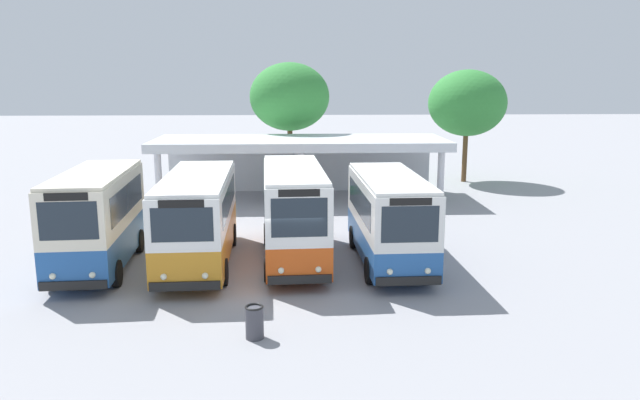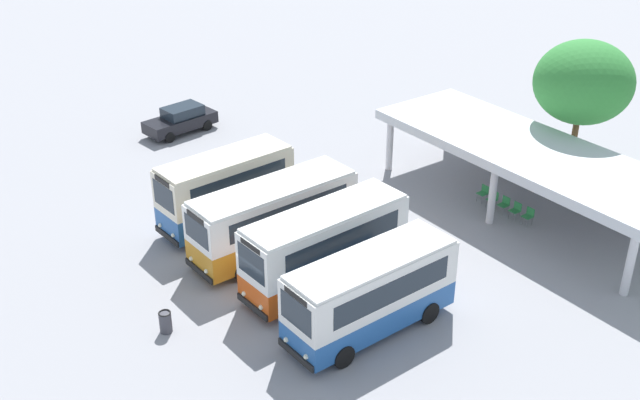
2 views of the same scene
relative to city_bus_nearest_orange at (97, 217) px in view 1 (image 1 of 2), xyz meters
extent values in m
plane|color=#939399|center=(6.64, -1.87, -1.93)|extent=(180.00, 180.00, 0.00)
cylinder|color=black|center=(1.13, -1.93, -1.48)|extent=(0.28, 0.91, 0.90)
cylinder|color=black|center=(-0.89, -2.06, -1.48)|extent=(0.28, 0.91, 0.90)
cylinder|color=black|center=(0.88, 2.08, -1.48)|extent=(0.28, 0.91, 0.90)
cylinder|color=black|center=(-1.14, 1.96, -1.48)|extent=(0.28, 0.91, 0.90)
cube|color=#23569E|center=(0.00, 0.01, -0.94)|extent=(2.52, 6.61, 1.20)
cube|color=beige|center=(0.00, 0.01, 0.56)|extent=(2.52, 6.61, 1.81)
cube|color=beige|center=(0.00, 0.01, 1.53)|extent=(2.45, 6.41, 0.12)
cube|color=black|center=(0.20, -3.25, -1.40)|extent=(2.02, 0.23, 0.28)
cube|color=#1E2833|center=(0.20, -3.21, 0.61)|extent=(1.74, 0.16, 1.18)
cube|color=black|center=(0.20, -3.21, 1.35)|extent=(1.27, 0.13, 0.24)
cube|color=#1E2833|center=(1.04, 0.18, 0.61)|extent=(0.36, 5.18, 1.00)
cube|color=#1E2833|center=(-1.06, 0.05, 0.61)|extent=(0.36, 5.18, 1.00)
sphere|color=#EAEACC|center=(0.79, -3.21, -1.09)|extent=(0.20, 0.20, 0.20)
sphere|color=#EAEACC|center=(-0.38, -3.28, -1.09)|extent=(0.20, 0.20, 0.20)
cylinder|color=black|center=(4.64, -1.92, -1.48)|extent=(0.25, 0.91, 0.90)
cylinder|color=black|center=(2.49, -2.00, -1.48)|extent=(0.25, 0.91, 0.90)
cylinder|color=black|center=(4.46, 2.87, -1.48)|extent=(0.25, 0.91, 0.90)
cylinder|color=black|center=(2.31, 2.78, -1.48)|extent=(0.25, 0.91, 0.90)
cube|color=orange|center=(3.48, 0.43, -0.95)|extent=(2.55, 7.80, 1.19)
cube|color=white|center=(3.48, 0.43, 0.46)|extent=(2.55, 7.80, 1.62)
cube|color=white|center=(3.48, 0.43, 1.33)|extent=(2.47, 7.57, 0.12)
cube|color=black|center=(3.62, -3.46, -1.40)|extent=(2.15, 0.18, 0.28)
cube|color=#1E2833|center=(3.62, -3.41, 0.51)|extent=(1.85, 0.12, 1.05)
cube|color=black|center=(3.62, -3.41, 1.15)|extent=(1.35, 0.10, 0.24)
cube|color=#1E2833|center=(4.59, 0.57, 0.51)|extent=(0.28, 6.18, 0.89)
cube|color=#1E2833|center=(2.35, 0.49, 0.51)|extent=(0.28, 6.18, 0.89)
sphere|color=#EAEACC|center=(4.24, -3.42, -1.09)|extent=(0.20, 0.20, 0.20)
sphere|color=#EAEACC|center=(3.00, -3.47, -1.09)|extent=(0.20, 0.20, 0.20)
cylinder|color=black|center=(8.08, -1.53, -1.48)|extent=(0.26, 0.91, 0.90)
cylinder|color=black|center=(6.05, -1.63, -1.48)|extent=(0.26, 0.91, 0.90)
cylinder|color=black|center=(7.85, 2.98, -1.48)|extent=(0.26, 0.91, 0.90)
cylinder|color=black|center=(5.83, 2.88, -1.48)|extent=(0.26, 0.91, 0.90)
cube|color=#D14C14|center=(6.95, 0.68, -0.98)|extent=(2.49, 7.38, 1.13)
cube|color=white|center=(6.95, 0.68, 0.53)|extent=(2.49, 7.38, 1.90)
cube|color=white|center=(6.95, 0.68, 1.54)|extent=(2.41, 7.16, 0.12)
cube|color=black|center=(7.13, -2.99, -1.40)|extent=(2.03, 0.20, 0.28)
cube|color=#1E2833|center=(7.13, -2.95, 0.58)|extent=(1.75, 0.14, 1.23)
cube|color=black|center=(7.13, -2.95, 1.36)|extent=(1.28, 0.11, 0.24)
cube|color=#1E2833|center=(8.00, 0.83, 0.58)|extent=(0.33, 5.83, 1.04)
cube|color=#1E2833|center=(5.89, 0.73, 0.58)|extent=(0.33, 5.83, 1.04)
sphere|color=#EAEACC|center=(7.72, -2.95, -1.09)|extent=(0.20, 0.20, 0.20)
sphere|color=#EAEACC|center=(6.55, -3.01, -1.09)|extent=(0.20, 0.20, 0.20)
cylinder|color=black|center=(11.53, -1.89, -1.48)|extent=(0.25, 0.91, 0.90)
cylinder|color=black|center=(9.45, -1.95, -1.48)|extent=(0.25, 0.91, 0.90)
cylinder|color=black|center=(11.41, 2.40, -1.48)|extent=(0.25, 0.91, 0.90)
cylinder|color=black|center=(9.32, 2.34, -1.48)|extent=(0.25, 0.91, 0.90)
cube|color=#23569E|center=(10.43, 0.22, -1.04)|extent=(2.38, 6.99, 1.02)
cube|color=silver|center=(10.43, 0.22, 0.35)|extent=(2.38, 6.99, 1.77)
cube|color=silver|center=(10.43, 0.22, 1.30)|extent=(2.31, 6.78, 0.12)
cube|color=black|center=(10.53, -3.27, -1.40)|extent=(2.08, 0.16, 0.28)
cube|color=#1E2833|center=(10.53, -3.23, 0.40)|extent=(1.79, 0.10, 1.15)
cube|color=black|center=(10.53, -3.23, 1.12)|extent=(1.31, 0.09, 0.24)
cube|color=#1E2833|center=(11.51, 0.36, 0.40)|extent=(0.20, 5.55, 0.97)
cube|color=#1E2833|center=(9.34, 0.29, 0.40)|extent=(0.20, 5.55, 0.97)
sphere|color=#EAEACC|center=(11.13, -3.24, -1.09)|extent=(0.20, 0.20, 0.20)
sphere|color=#EAEACC|center=(9.93, -3.28, -1.09)|extent=(0.20, 0.20, 0.20)
cylinder|color=silver|center=(-0.09, 10.22, -0.33)|extent=(0.36, 0.36, 3.20)
cylinder|color=silver|center=(7.33, 10.22, -0.33)|extent=(0.36, 0.36, 3.20)
cylinder|color=silver|center=(14.74, 10.22, -0.33)|extent=(0.36, 0.36, 3.20)
cube|color=silver|center=(7.33, 14.90, -0.33)|extent=(15.63, 0.20, 3.20)
cube|color=silver|center=(7.33, 12.46, 1.37)|extent=(16.13, 5.58, 0.20)
cube|color=silver|center=(7.33, 9.72, 1.13)|extent=(16.13, 0.10, 0.28)
cylinder|color=slate|center=(5.78, 11.32, -1.71)|extent=(0.03, 0.03, 0.44)
cylinder|color=slate|center=(5.43, 11.32, -1.71)|extent=(0.03, 0.03, 0.44)
cylinder|color=slate|center=(5.78, 11.68, -1.71)|extent=(0.03, 0.03, 0.44)
cylinder|color=slate|center=(5.42, 11.67, -1.71)|extent=(0.03, 0.03, 0.44)
cube|color=#2D8C47|center=(5.60, 11.50, -1.47)|extent=(0.45, 0.45, 0.04)
cube|color=#2D8C47|center=(5.60, 11.70, -1.27)|extent=(0.44, 0.05, 0.40)
cylinder|color=slate|center=(6.51, 11.23, -1.71)|extent=(0.03, 0.03, 0.44)
cylinder|color=slate|center=(6.16, 11.22, -1.71)|extent=(0.03, 0.03, 0.44)
cylinder|color=slate|center=(6.51, 11.58, -1.71)|extent=(0.03, 0.03, 0.44)
cylinder|color=slate|center=(6.16, 11.57, -1.71)|extent=(0.03, 0.03, 0.44)
cube|color=#2D8C47|center=(6.34, 11.40, -1.47)|extent=(0.45, 0.45, 0.04)
cube|color=#2D8C47|center=(6.33, 11.60, -1.27)|extent=(0.44, 0.05, 0.40)
cylinder|color=slate|center=(7.25, 11.24, -1.71)|extent=(0.03, 0.03, 0.44)
cylinder|color=slate|center=(6.90, 11.23, -1.71)|extent=(0.03, 0.03, 0.44)
cylinder|color=slate|center=(7.24, 11.59, -1.71)|extent=(0.03, 0.03, 0.44)
cylinder|color=slate|center=(6.89, 11.58, -1.71)|extent=(0.03, 0.03, 0.44)
cube|color=#2D8C47|center=(7.07, 11.41, -1.47)|extent=(0.45, 0.45, 0.04)
cube|color=#2D8C47|center=(7.07, 11.61, -1.27)|extent=(0.44, 0.05, 0.40)
cylinder|color=slate|center=(7.98, 11.23, -1.71)|extent=(0.03, 0.03, 0.44)
cylinder|color=slate|center=(7.63, 11.23, -1.71)|extent=(0.03, 0.03, 0.44)
cylinder|color=slate|center=(7.97, 11.59, -1.71)|extent=(0.03, 0.03, 0.44)
cylinder|color=slate|center=(7.62, 11.58, -1.71)|extent=(0.03, 0.03, 0.44)
cube|color=#2D8C47|center=(7.80, 11.41, -1.47)|extent=(0.45, 0.45, 0.04)
cube|color=#2D8C47|center=(7.80, 11.61, -1.27)|extent=(0.44, 0.05, 0.40)
cylinder|color=slate|center=(8.71, 11.29, -1.71)|extent=(0.03, 0.03, 0.44)
cylinder|color=slate|center=(8.36, 11.29, -1.71)|extent=(0.03, 0.03, 0.44)
cylinder|color=slate|center=(8.71, 11.64, -1.71)|extent=(0.03, 0.03, 0.44)
cylinder|color=slate|center=(8.36, 11.64, -1.71)|extent=(0.03, 0.03, 0.44)
cube|color=#2D8C47|center=(8.53, 11.46, -1.47)|extent=(0.45, 0.45, 0.04)
cube|color=#2D8C47|center=(8.53, 11.66, -1.27)|extent=(0.44, 0.05, 0.40)
cylinder|color=brown|center=(6.72, 16.82, -0.08)|extent=(0.32, 0.32, 3.70)
ellipsoid|color=#338438|center=(6.72, 16.82, 3.62)|extent=(4.93, 4.93, 4.19)
cylinder|color=brown|center=(18.11, 17.67, -0.31)|extent=(0.32, 0.32, 3.24)
ellipsoid|color=#338438|center=(18.11, 17.67, 3.18)|extent=(4.98, 4.98, 4.23)
cylinder|color=#3F3F47|center=(5.91, -6.13, -1.50)|extent=(0.48, 0.48, 0.85)
torus|color=black|center=(5.91, -6.13, -1.06)|extent=(0.49, 0.49, 0.06)
camera|label=1|loc=(7.00, -21.08, 4.86)|focal=33.90mm
camera|label=2|loc=(28.58, -15.38, 16.33)|focal=43.26mm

